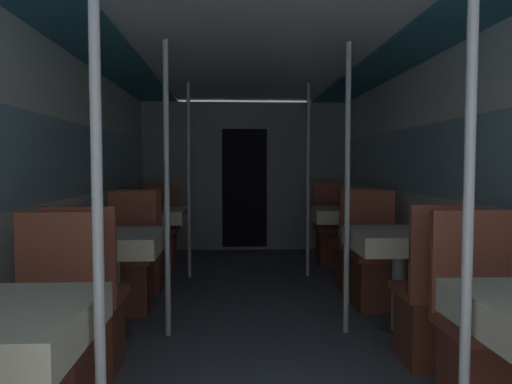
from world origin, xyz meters
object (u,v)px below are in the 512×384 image
Objects in this scene: chair_left_far_0 at (49,363)px; chair_left_near_1 at (88,321)px; support_pole_left_2 at (189,181)px; support_pole_right_0 at (468,217)px; support_pole_right_2 at (308,180)px; dining_table_left_1 at (112,248)px; chair_right_far_0 at (485,355)px; support_pole_right_1 at (347,189)px; chair_left_far_1 at (129,275)px; support_pole_left_0 at (98,219)px; chair_right_far_2 at (332,239)px; support_pole_left_1 at (167,190)px; chair_left_near_2 at (143,260)px; dining_table_left_2 at (152,219)px; chair_right_near_1 at (432,315)px; dining_table_right_1 at (400,245)px; dining_table_right_2 at (343,218)px; chair_right_near_2 at (357,258)px; chair_left_far_2 at (161,241)px; chair_right_far_1 at (376,272)px.

chair_left_far_0 is 0.64m from chair_left_near_1.
support_pole_left_2 and support_pole_right_0 have the same top height.
dining_table_left_1 is at bearing -132.55° from support_pole_right_2.
support_pole_right_1 is at bearing -72.31° from chair_right_far_0.
chair_left_far_1 is at bearing -90.00° from chair_left_far_0.
support_pole_left_2 is (0.00, 3.69, 0.00)m from support_pole_left_0.
dining_table_left_1 is 0.75× the size of chair_right_far_2.
chair_left_far_0 is 0.48× the size of support_pole_left_2.
chair_left_near_2 is at bearing 107.69° from support_pole_left_1.
dining_table_left_2 is (0.00, 1.24, 0.34)m from chair_left_far_1.
support_pole_right_0 is at bearing -107.69° from chair_right_near_1.
support_pole_right_0 reaches higher than dining_table_right_1.
chair_right_near_1 is (0.40, 1.24, -0.75)m from support_pole_right_0.
chair_left_near_1 is at bearing -124.66° from support_pole_right_2.
support_pole_right_2 is at bearing 0.00° from dining_table_left_2.
dining_table_right_1 is 1.00× the size of dining_table_right_2.
chair_right_near_1 reaches higher than dining_table_left_2.
support_pole_right_2 reaches higher than chair_right_near_2.
dining_table_right_2 is 0.75× the size of chair_right_near_2.
chair_right_far_0 reaches higher than dining_table_left_1.
chair_left_far_2 is 2.79m from chair_right_far_1.
support_pole_left_0 is at bearing 55.34° from chair_right_far_1.
chair_right_near_2 is at bearing -90.00° from chair_right_far_0.
dining_table_left_2 is at bearing 114.66° from support_pole_right_0.
dining_table_right_2 is (2.09, 0.61, 0.34)m from chair_left_near_2.
support_pole_left_1 is 2.10× the size of chair_left_far_2.
support_pole_left_1 is 1.00× the size of support_pole_right_0.
dining_table_left_2 is at bearing 16.15° from chair_right_far_2.
dining_table_left_1 is 3.24m from chair_right_far_2.
support_pole_left_0 reaches higher than chair_left_far_2.
dining_table_left_2 is at bearing 132.55° from support_pole_right_1.
chair_left_far_2 is 1.00× the size of chair_right_far_0.
dining_table_right_2 is 0.36× the size of support_pole_right_2.
chair_right_far_1 is at bearing -90.00° from chair_right_far_0.
support_pole_right_1 is at bearing -47.45° from dining_table_left_2.
chair_left_far_2 is (-0.40, 2.45, -0.75)m from support_pole_left_1.
chair_left_far_2 is at bearing 0.00° from chair_right_far_2.
dining_table_right_2 is (0.00, 1.24, 0.34)m from chair_right_far_1.
support_pole_right_0 is at bearing 160.35° from chair_left_far_0.
chair_left_far_0 is at bearing 90.00° from chair_left_far_2.
chair_left_far_2 reaches higher than dining_table_left_1.
chair_right_far_0 is (1.69, 0.61, -0.75)m from support_pole_left_0.
dining_table_left_1 is 1.74m from support_pole_right_1.
chair_left_near_2 is 0.48× the size of support_pole_left_2.
chair_left_far_0 reaches higher than dining_table_left_1.
chair_left_far_2 is (-0.40, 4.30, -0.75)m from support_pole_left_0.
dining_table_right_2 is (1.69, 1.85, -0.41)m from support_pole_left_1.
chair_left_near_1 and chair_right_near_2 have the same top height.
chair_right_far_1 is at bearing 90.00° from chair_right_far_2.
support_pole_left_1 is 2.26m from support_pole_right_2.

